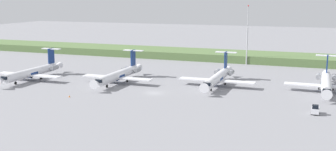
{
  "coord_description": "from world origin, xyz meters",
  "views": [
    {
      "loc": [
        42.58,
        -104.53,
        26.38
      ],
      "look_at": [
        0.0,
        11.05,
        3.0
      ],
      "focal_mm": 44.51,
      "sensor_mm": 36.0,
      "label": 1
    }
  ],
  "objects_px": {
    "regional_jet_fourth": "(326,83)",
    "regional_jet_second": "(119,75)",
    "baggage_tug": "(315,110)",
    "safety_cone_front_marker": "(69,96)",
    "antenna_mast": "(247,40)",
    "regional_jet_nearest": "(32,72)",
    "regional_jet_third": "(218,77)"
  },
  "relations": [
    {
      "from": "regional_jet_third",
      "to": "safety_cone_front_marker",
      "type": "height_order",
      "value": "regional_jet_third"
    },
    {
      "from": "regional_jet_nearest",
      "to": "regional_jet_second",
      "type": "distance_m",
      "value": 28.85
    },
    {
      "from": "regional_jet_fourth",
      "to": "safety_cone_front_marker",
      "type": "relative_size",
      "value": 56.36
    },
    {
      "from": "regional_jet_fourth",
      "to": "safety_cone_front_marker",
      "type": "height_order",
      "value": "regional_jet_fourth"
    },
    {
      "from": "antenna_mast",
      "to": "safety_cone_front_marker",
      "type": "relative_size",
      "value": 42.15
    },
    {
      "from": "regional_jet_second",
      "to": "regional_jet_third",
      "type": "relative_size",
      "value": 1.0
    },
    {
      "from": "regional_jet_fourth",
      "to": "antenna_mast",
      "type": "height_order",
      "value": "antenna_mast"
    },
    {
      "from": "antenna_mast",
      "to": "safety_cone_front_marker",
      "type": "distance_m",
      "value": 79.77
    },
    {
      "from": "regional_jet_second",
      "to": "regional_jet_fourth",
      "type": "height_order",
      "value": "same"
    },
    {
      "from": "safety_cone_front_marker",
      "to": "baggage_tug",
      "type": "bearing_deg",
      "value": 5.02
    },
    {
      "from": "regional_jet_second",
      "to": "antenna_mast",
      "type": "relative_size",
      "value": 1.34
    },
    {
      "from": "regional_jet_second",
      "to": "baggage_tug",
      "type": "bearing_deg",
      "value": -15.91
    },
    {
      "from": "regional_jet_nearest",
      "to": "regional_jet_fourth",
      "type": "relative_size",
      "value": 1.0
    },
    {
      "from": "regional_jet_second",
      "to": "safety_cone_front_marker",
      "type": "bearing_deg",
      "value": -99.62
    },
    {
      "from": "regional_jet_second",
      "to": "baggage_tug",
      "type": "relative_size",
      "value": 9.69
    },
    {
      "from": "regional_jet_third",
      "to": "regional_jet_fourth",
      "type": "relative_size",
      "value": 1.0
    },
    {
      "from": "regional_jet_nearest",
      "to": "antenna_mast",
      "type": "bearing_deg",
      "value": 42.65
    },
    {
      "from": "regional_jet_nearest",
      "to": "regional_jet_second",
      "type": "xyz_separation_m",
      "value": [
        28.28,
        5.7,
        0.0
      ]
    },
    {
      "from": "regional_jet_nearest",
      "to": "safety_cone_front_marker",
      "type": "xyz_separation_m",
      "value": [
        24.56,
        -16.3,
        -2.26
      ]
    },
    {
      "from": "baggage_tug",
      "to": "safety_cone_front_marker",
      "type": "height_order",
      "value": "baggage_tug"
    },
    {
      "from": "regional_jet_second",
      "to": "baggage_tug",
      "type": "xyz_separation_m",
      "value": [
        58.11,
        -16.56,
        -1.53
      ]
    },
    {
      "from": "safety_cone_front_marker",
      "to": "antenna_mast",
      "type": "bearing_deg",
      "value": 63.84
    },
    {
      "from": "regional_jet_third",
      "to": "regional_jet_second",
      "type": "bearing_deg",
      "value": -168.33
    },
    {
      "from": "regional_jet_nearest",
      "to": "baggage_tug",
      "type": "xyz_separation_m",
      "value": [
        86.4,
        -10.86,
        -1.53
      ]
    },
    {
      "from": "regional_jet_third",
      "to": "antenna_mast",
      "type": "height_order",
      "value": "antenna_mast"
    },
    {
      "from": "regional_jet_nearest",
      "to": "safety_cone_front_marker",
      "type": "height_order",
      "value": "regional_jet_nearest"
    },
    {
      "from": "regional_jet_fourth",
      "to": "baggage_tug",
      "type": "bearing_deg",
      "value": -95.42
    },
    {
      "from": "regional_jet_fourth",
      "to": "regional_jet_second",
      "type": "bearing_deg",
      "value": -171.41
    },
    {
      "from": "regional_jet_second",
      "to": "regional_jet_third",
      "type": "distance_m",
      "value": 30.58
    },
    {
      "from": "regional_jet_second",
      "to": "safety_cone_front_marker",
      "type": "distance_m",
      "value": 22.43
    },
    {
      "from": "regional_jet_third",
      "to": "antenna_mast",
      "type": "distance_m",
      "value": 43.51
    },
    {
      "from": "regional_jet_second",
      "to": "regional_jet_third",
      "type": "height_order",
      "value": "same"
    }
  ]
}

